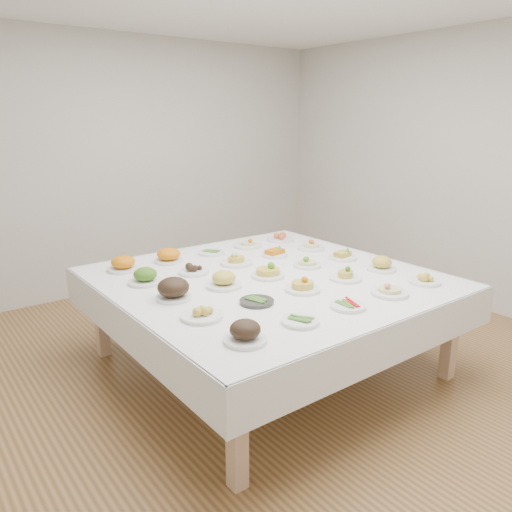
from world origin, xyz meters
TOP-DOWN VIEW (x-y plane):
  - room_envelope at (0.00, 0.00)m, footprint 5.02×5.02m
  - display_table at (-0.05, -0.03)m, footprint 2.33×2.33m
  - dish_0 at (-0.86, -0.86)m, footprint 0.24×0.24m
  - dish_1 at (-0.45, -0.85)m, footprint 0.22×0.22m
  - dish_2 at (-0.04, -0.85)m, footprint 0.22×0.22m
  - dish_3 at (0.37, -0.85)m, footprint 0.25×0.25m
  - dish_4 at (0.77, -0.85)m, footprint 0.23×0.23m
  - dish_5 at (-0.87, -0.43)m, footprint 0.25×0.25m
  - dish_6 at (-0.46, -0.44)m, footprint 0.22×0.22m
  - dish_7 at (-0.05, -0.43)m, footprint 0.25×0.25m
  - dish_8 at (0.37, -0.44)m, footprint 0.24×0.24m
  - dish_9 at (0.78, -0.45)m, footprint 0.23×0.23m
  - dish_10 at (-0.86, -0.04)m, footprint 0.23×0.23m
  - dish_11 at (-0.45, -0.03)m, footprint 0.26×0.26m
  - dish_12 at (-0.05, -0.04)m, footprint 0.27×0.26m
  - dish_13 at (0.37, -0.02)m, footprint 0.22×0.22m
  - dish_14 at (0.77, -0.03)m, footprint 0.24×0.24m
  - dish_15 at (-0.86, 0.38)m, footprint 0.25×0.25m
  - dish_16 at (-0.46, 0.38)m, footprint 0.23×0.23m
  - dish_17 at (-0.05, 0.38)m, footprint 0.26×0.26m
  - dish_18 at (0.36, 0.38)m, footprint 0.22×0.22m
  - dish_19 at (0.78, 0.37)m, footprint 0.25×0.25m
  - dish_20 at (-0.86, 0.78)m, footprint 0.25×0.25m
  - dish_21 at (-0.46, 0.78)m, footprint 0.25×0.25m
  - dish_22 at (-0.04, 0.78)m, footprint 0.23×0.23m
  - dish_23 at (0.37, 0.79)m, footprint 0.26×0.26m
  - dish_24 at (0.77, 0.79)m, footprint 0.26×0.26m

SIDE VIEW (x-z plane):
  - display_table at x=-0.05m, z-range 0.31..1.06m
  - dish_22 at x=-0.04m, z-range 0.74..0.79m
  - dish_2 at x=-0.04m, z-range 0.74..0.79m
  - dish_6 at x=-0.46m, z-range 0.74..0.79m
  - dish_1 at x=-0.45m, z-range 0.75..0.80m
  - dish_4 at x=0.77m, z-range 0.74..0.83m
  - dish_16 at x=-0.46m, z-range 0.74..0.83m
  - dish_18 at x=0.36m, z-range 0.74..0.83m
  - dish_5 at x=-0.87m, z-range 0.74..0.84m
  - dish_14 at x=0.77m, z-range 0.74..0.84m
  - dish_9 at x=0.78m, z-range 0.74..0.86m
  - dish_19 at x=0.78m, z-range 0.74..0.87m
  - dish_24 at x=0.77m, z-range 0.75..0.86m
  - dish_13 at x=0.37m, z-range 0.75..0.87m
  - dish_8 at x=0.37m, z-range 0.74..0.87m
  - dish_23 at x=0.37m, z-range 0.74..0.87m
  - dish_17 at x=-0.05m, z-range 0.74..0.88m
  - dish_7 at x=-0.05m, z-range 0.74..0.88m
  - dish_0 at x=-0.86m, z-range 0.75..0.88m
  - dish_21 at x=-0.46m, z-range 0.75..0.89m
  - dish_3 at x=0.37m, z-range 0.75..0.89m
  - dish_15 at x=-0.86m, z-range 0.75..0.89m
  - dish_11 at x=-0.45m, z-range 0.75..0.90m
  - dish_10 at x=-0.86m, z-range 0.75..0.90m
  - dish_12 at x=-0.05m, z-range 0.75..0.90m
  - dish_20 at x=-0.86m, z-range 0.75..0.91m
  - room_envelope at x=0.00m, z-range 0.43..3.24m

